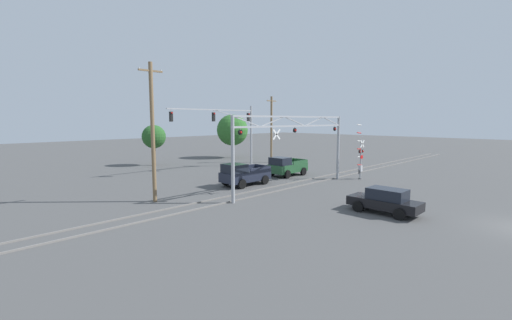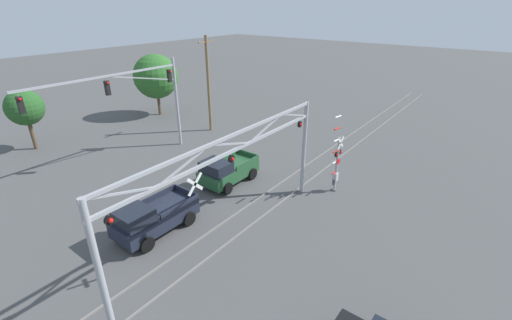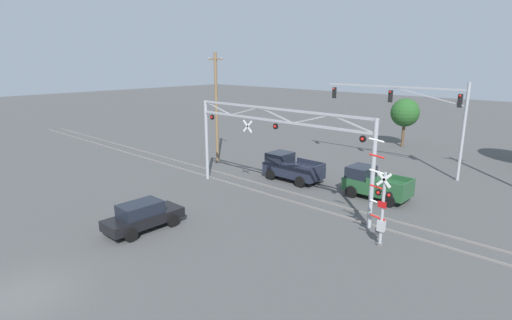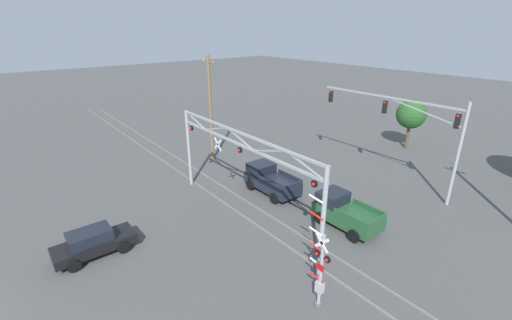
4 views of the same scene
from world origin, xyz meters
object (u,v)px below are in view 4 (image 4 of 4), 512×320
(pickup_truck_following, at_px, (344,212))
(crossing_gantry, at_px, (240,160))
(traffic_signal_span, at_px, (417,125))
(background_tree_beyond_span, at_px, (411,114))
(pickup_truck_lead, at_px, (270,180))
(crossing_signal_mast, at_px, (320,270))
(sedan_waiting, at_px, (93,242))
(utility_pole_left, at_px, (210,109))

(pickup_truck_following, bearing_deg, crossing_gantry, -135.22)
(traffic_signal_span, distance_m, background_tree_beyond_span, 10.72)
(crossing_gantry, height_order, pickup_truck_lead, crossing_gantry)
(crossing_signal_mast, relative_size, sedan_waiting, 1.25)
(crossing_signal_mast, xyz_separation_m, utility_pole_left, (-18.97, 6.03, 3.09))
(traffic_signal_span, height_order, pickup_truck_lead, traffic_signal_span)
(pickup_truck_lead, bearing_deg, utility_pole_left, 179.18)
(crossing_gantry, height_order, sedan_waiting, crossing_gantry)
(pickup_truck_following, bearing_deg, utility_pole_left, -178.36)
(pickup_truck_lead, height_order, utility_pole_left, utility_pole_left)
(pickup_truck_following, bearing_deg, sedan_waiting, -116.83)
(crossing_signal_mast, height_order, background_tree_beyond_span, crossing_signal_mast)
(pickup_truck_following, xyz_separation_m, utility_pole_left, (-15.40, -0.44, 4.06))
(crossing_gantry, distance_m, sedan_waiting, 9.72)
(pickup_truck_following, distance_m, sedan_waiting, 15.25)
(pickup_truck_lead, xyz_separation_m, sedan_waiting, (-0.16, -13.04, -0.18))
(utility_pole_left, bearing_deg, crossing_signal_mast, -17.63)
(crossing_gantry, xyz_separation_m, crossing_signal_mast, (8.38, -1.69, -2.35))
(crossing_gantry, height_order, crossing_signal_mast, crossing_gantry)
(pickup_truck_lead, distance_m, background_tree_beyond_span, 18.24)
(sedan_waiting, bearing_deg, utility_pole_left, 122.90)
(crossing_gantry, bearing_deg, traffic_signal_span, 70.47)
(crossing_signal_mast, bearing_deg, pickup_truck_following, 118.89)
(pickup_truck_lead, relative_size, pickup_truck_following, 1.07)
(traffic_signal_span, relative_size, utility_pole_left, 1.23)
(traffic_signal_span, height_order, utility_pole_left, utility_pole_left)
(pickup_truck_lead, bearing_deg, crossing_gantry, -65.63)
(pickup_truck_lead, relative_size, sedan_waiting, 1.06)
(pickup_truck_following, height_order, sedan_waiting, pickup_truck_following)
(traffic_signal_span, relative_size, pickup_truck_following, 2.79)
(pickup_truck_lead, bearing_deg, sedan_waiting, -90.72)
(background_tree_beyond_span, bearing_deg, crossing_signal_mast, -69.38)
(traffic_signal_span, distance_m, pickup_truck_lead, 11.74)
(pickup_truck_lead, bearing_deg, pickup_truck_following, 4.80)
(crossing_signal_mast, bearing_deg, background_tree_beyond_span, 110.62)
(crossing_signal_mast, relative_size, pickup_truck_lead, 1.18)
(crossing_gantry, relative_size, sedan_waiting, 3.24)
(crossing_gantry, bearing_deg, sedan_waiting, -103.20)
(traffic_signal_span, xyz_separation_m, background_tree_beyond_span, (-5.21, 9.22, -1.62))
(pickup_truck_following, distance_m, background_tree_beyond_span, 18.45)
(crossing_signal_mast, height_order, traffic_signal_span, traffic_signal_span)
(traffic_signal_span, bearing_deg, background_tree_beyond_span, 119.47)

